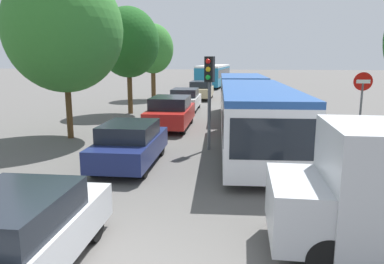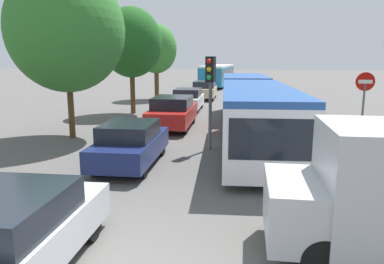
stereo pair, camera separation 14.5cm
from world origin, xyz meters
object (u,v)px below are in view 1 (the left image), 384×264
object	(u,v)px
queued_car_tan	(201,90)
tree_left_far	(129,44)
articulated_bus	(248,103)
queued_car_silver	(16,236)
queued_car_navy	(130,144)
no_entry_sign	(362,97)
tree_left_distant	(152,50)
queued_car_red	(171,112)
queued_car_white	(185,99)
traffic_light	(209,82)
city_bus_rear	(214,74)
tree_left_mid	(63,33)

from	to	relation	value
queued_car_tan	tree_left_far	distance (m)	9.64
articulated_bus	queued_car_silver	bearing A→B (deg)	-20.61
queued_car_navy	tree_left_far	world-z (taller)	tree_left_far
no_entry_sign	tree_left_distant	bearing A→B (deg)	-141.48
queued_car_tan	no_entry_sign	size ratio (longest dim) A/B	1.51
queued_car_red	queued_car_tan	world-z (taller)	queued_car_red
queued_car_white	tree_left_far	xyz separation A→B (m)	(-3.09, -1.70, 3.40)
queued_car_navy	traffic_light	bearing A→B (deg)	-45.41
city_bus_rear	articulated_bus	bearing A→B (deg)	-168.52
queued_car_white	traffic_light	xyz separation A→B (m)	(2.49, -10.19, 1.79)
no_entry_sign	traffic_light	bearing A→B (deg)	-74.91
no_entry_sign	tree_left_far	bearing A→B (deg)	-121.65
queued_car_white	no_entry_sign	world-z (taller)	no_entry_sign
queued_car_navy	queued_car_red	size ratio (longest dim) A/B	0.90
queued_car_white	tree_left_distant	bearing A→B (deg)	28.92
queued_car_silver	queued_car_navy	world-z (taller)	queued_car_silver
articulated_bus	tree_left_distant	bearing A→B (deg)	-153.79
city_bus_rear	queued_car_tan	size ratio (longest dim) A/B	2.70
queued_car_tan	tree_left_mid	distance (m)	16.49
queued_car_red	traffic_light	xyz separation A→B (m)	(2.23, -4.04, 1.72)
traffic_light	no_entry_sign	world-z (taller)	traffic_light
queued_car_red	tree_left_distant	distance (m)	13.31
queued_car_tan	tree_left_distant	size ratio (longest dim) A/B	0.71
queued_car_red	no_entry_sign	world-z (taller)	no_entry_sign
articulated_bus	tree_left_far	bearing A→B (deg)	-130.31
queued_car_navy	tree_left_distant	bearing A→B (deg)	10.19
tree_left_mid	tree_left_far	distance (m)	7.27
queued_car_red	tree_left_mid	world-z (taller)	tree_left_mid
tree_left_far	tree_left_distant	distance (m)	7.91
queued_car_tan	tree_left_mid	bearing A→B (deg)	164.84
articulated_bus	tree_left_mid	world-z (taller)	tree_left_mid
queued_car_red	queued_car_navy	bearing A→B (deg)	178.19
queued_car_silver	tree_left_far	bearing A→B (deg)	10.00
queued_car_red	no_entry_sign	bearing A→B (deg)	-108.96
queued_car_navy	tree_left_mid	size ratio (longest dim) A/B	0.57
articulated_bus	tree_left_far	size ratio (longest dim) A/B	2.54
articulated_bus	queued_car_red	bearing A→B (deg)	-105.46
tree_left_distant	queued_car_silver	bearing A→B (deg)	-80.95
queued_car_white	tree_left_mid	size ratio (longest dim) A/B	0.59
queued_car_silver	traffic_light	bearing A→B (deg)	-15.36
queued_car_tan	traffic_light	distance (m)	17.12
articulated_bus	city_bus_rear	distance (m)	27.91
city_bus_rear	queued_car_white	xyz separation A→B (m)	(-0.14, -20.74, -0.70)
articulated_bus	traffic_light	xyz separation A→B (m)	(-1.45, -3.28, 1.14)
queued_car_red	tree_left_distant	world-z (taller)	tree_left_distant
queued_car_silver	queued_car_tan	distance (m)	25.48
articulated_bus	tree_left_far	world-z (taller)	tree_left_far
traffic_light	articulated_bus	bearing A→B (deg)	171.55
queued_car_silver	tree_left_mid	world-z (taller)	tree_left_mid
city_bus_rear	traffic_light	world-z (taller)	traffic_light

